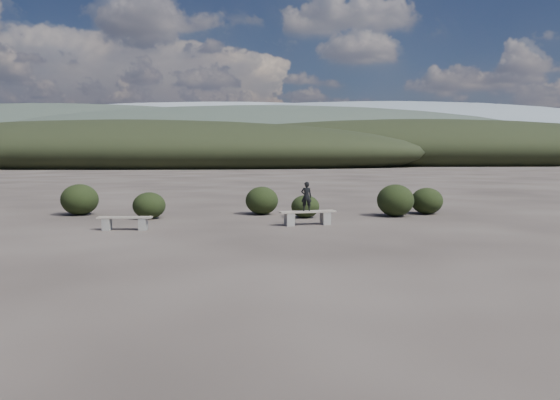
{
  "coord_description": "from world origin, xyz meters",
  "views": [
    {
      "loc": [
        -0.23,
        -12.55,
        2.46
      ],
      "look_at": [
        0.19,
        3.5,
        1.1
      ],
      "focal_mm": 35.0,
      "sensor_mm": 36.0,
      "label": 1
    }
  ],
  "objects": [
    {
      "name": "ground",
      "position": [
        0.0,
        0.0,
        0.0
      ],
      "size": [
        1200.0,
        1200.0,
        0.0
      ],
      "primitive_type": "plane",
      "color": "#2D2723",
      "rests_on": "ground"
    },
    {
      "name": "shrub_f",
      "position": [
        -7.74,
        9.53,
        0.62
      ],
      "size": [
        1.48,
        1.48,
        1.25
      ],
      "primitive_type": "ellipsoid",
      "color": "black",
      "rests_on": "ground"
    },
    {
      "name": "shrub_a",
      "position": [
        -4.67,
        8.18,
        0.51
      ],
      "size": [
        1.23,
        1.23,
        1.01
      ],
      "primitive_type": "ellipsoid",
      "color": "black",
      "rests_on": "ground"
    },
    {
      "name": "bench_left",
      "position": [
        -4.79,
        5.08,
        0.26
      ],
      "size": [
        1.75,
        0.37,
        0.44
      ],
      "rotation": [
        0.0,
        0.0,
        -0.01
      ],
      "color": "slate",
      "rests_on": "ground"
    },
    {
      "name": "shrub_d",
      "position": [
        4.87,
        8.71,
        0.63
      ],
      "size": [
        1.45,
        1.45,
        1.27
      ],
      "primitive_type": "ellipsoid",
      "color": "black",
      "rests_on": "ground"
    },
    {
      "name": "shrub_e",
      "position": [
        6.36,
        9.51,
        0.54
      ],
      "size": [
        1.3,
        1.3,
        1.08
      ],
      "primitive_type": "ellipsoid",
      "color": "black",
      "rests_on": "ground"
    },
    {
      "name": "mountain_ridges",
      "position": [
        -7.48,
        339.06,
        10.84
      ],
      "size": [
        500.0,
        400.0,
        56.0
      ],
      "color": "black",
      "rests_on": "ground"
    },
    {
      "name": "shrub_b",
      "position": [
        -0.4,
        9.53,
        0.57
      ],
      "size": [
        1.33,
        1.33,
        1.14
      ],
      "primitive_type": "ellipsoid",
      "color": "black",
      "rests_on": "ground"
    },
    {
      "name": "shrub_c",
      "position": [
        1.29,
        8.36,
        0.44
      ],
      "size": [
        1.09,
        1.09,
        0.87
      ],
      "primitive_type": "ellipsoid",
      "color": "black",
      "rests_on": "ground"
    },
    {
      "name": "bench_right",
      "position": [
        1.21,
        6.17,
        0.3
      ],
      "size": [
        2.02,
        0.89,
        0.49
      ],
      "rotation": [
        0.0,
        0.0,
        0.25
      ],
      "color": "slate",
      "rests_on": "ground"
    },
    {
      "name": "seated_person",
      "position": [
        1.17,
        6.16,
        1.0
      ],
      "size": [
        0.37,
        0.25,
        1.01
      ],
      "primitive_type": "imported",
      "rotation": [
        0.0,
        0.0,
        3.15
      ],
      "color": "black",
      "rests_on": "bench_right"
    }
  ]
}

